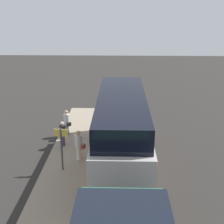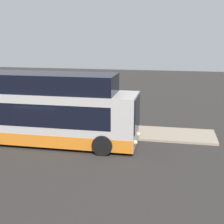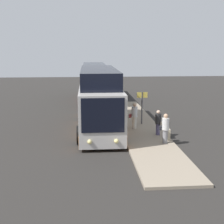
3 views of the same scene
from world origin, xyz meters
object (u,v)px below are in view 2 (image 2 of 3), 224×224
Objects in this scene: suitcase at (119,121)px; passenger_with_bags at (71,116)px; bus_lead at (47,113)px; sign_post at (58,105)px; passenger_boarding at (127,114)px; passenger_waiting at (102,114)px.

passenger_with_bags is at bearing -151.88° from suitcase.
passenger_with_bags is 3.40m from suitcase.
bus_lead is 11.42× the size of suitcase.
suitcase is at bearing -128.10° from passenger_with_bags.
sign_post is (-4.13, -0.85, 1.15)m from suitcase.
suitcase is at bearing 47.50° from bus_lead.
passenger_boarding is at bearing -136.55° from passenger_with_bags.
passenger_with_bags is 1.90× the size of suitcase.
passenger_boarding is 0.99× the size of passenger_with_bags.
passenger_boarding reaches higher than passenger_waiting.
passenger_with_bags is at bearing 71.69° from passenger_boarding.
sign_post is at bearing 58.45° from passenger_boarding.
sign_post is at bearing -137.65° from passenger_waiting.
bus_lead is 3.15m from sign_post.
suitcase is at bearing 48.33° from passenger_waiting.
bus_lead is at bearing -91.89° from passenger_waiting.
passenger_boarding is 0.73× the size of sign_post.
sign_post reaches higher than suitcase.
passenger_waiting is 1.72× the size of suitcase.
suitcase is 4.37m from sign_post.
bus_lead is 6.01× the size of passenger_with_bags.
passenger_boarding is 3.74m from passenger_with_bags.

